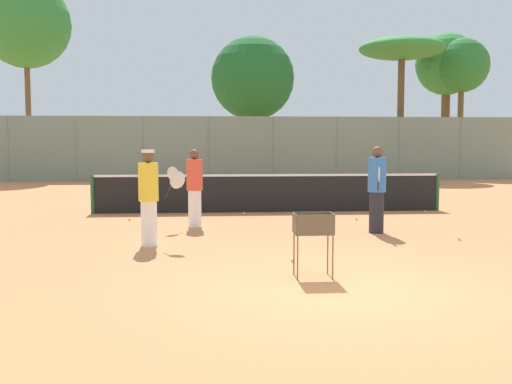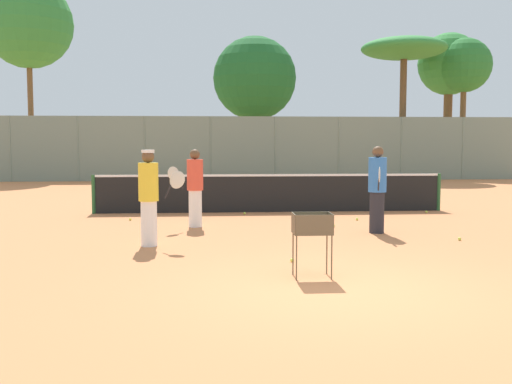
# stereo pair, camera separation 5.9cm
# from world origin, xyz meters

# --- Properties ---
(ground_plane) EXTENTS (80.00, 80.00, 0.00)m
(ground_plane) POSITION_xyz_m (0.00, 0.00, 0.00)
(ground_plane) COLOR #D37F4C
(tennis_net) EXTENTS (9.87, 0.10, 1.07)m
(tennis_net) POSITION_xyz_m (0.00, 8.91, 0.56)
(tennis_net) COLOR #26592D
(tennis_net) RESTS_ON ground_plane
(back_fence) EXTENTS (29.69, 0.08, 3.26)m
(back_fence) POSITION_xyz_m (0.00, 22.65, 1.63)
(back_fence) COLOR gray
(back_fence) RESTS_ON ground_plane
(tree_0) EXTENTS (4.50, 4.50, 7.66)m
(tree_0) POSITION_xyz_m (0.77, 24.92, 5.38)
(tree_0) COLOR brown
(tree_0) RESTS_ON ground_plane
(tree_1) EXTENTS (3.60, 3.60, 8.30)m
(tree_1) POSITION_xyz_m (12.29, 26.65, 6.39)
(tree_1) COLOR brown
(tree_1) RESTS_ON ground_plane
(tree_2) EXTENTS (4.62, 4.62, 7.58)m
(tree_2) POSITION_xyz_m (8.83, 24.37, 6.88)
(tree_2) COLOR brown
(tree_2) RESTS_ON ground_plane
(tree_3) EXTENTS (3.07, 3.07, 7.84)m
(tree_3) POSITION_xyz_m (12.76, 25.62, 6.24)
(tree_3) COLOR brown
(tree_3) RESTS_ON ground_plane
(tree_4) EXTENTS (4.78, 4.78, 10.73)m
(tree_4) POSITION_xyz_m (-11.43, 26.00, 8.31)
(tree_4) COLOR brown
(tree_4) RESTS_ON ground_plane
(player_white_outfit) EXTENTS (0.84, 0.58, 1.81)m
(player_white_outfit) POSITION_xyz_m (-2.03, 6.10, 0.93)
(player_white_outfit) COLOR white
(player_white_outfit) RESTS_ON ground_plane
(player_red_cap) EXTENTS (0.39, 0.95, 1.88)m
(player_red_cap) POSITION_xyz_m (1.93, 4.88, 0.97)
(player_red_cap) COLOR #26262D
(player_red_cap) RESTS_ON ground_plane
(player_yellow_shirt) EXTENTS (0.94, 0.38, 1.83)m
(player_yellow_shirt) POSITION_xyz_m (-2.84, 3.61, 0.95)
(player_yellow_shirt) COLOR white
(player_yellow_shirt) RESTS_ON ground_plane
(ball_cart) EXTENTS (0.56, 0.41, 0.95)m
(ball_cart) POSITION_xyz_m (-0.20, 0.76, 0.71)
(ball_cart) COLOR brown
(ball_cart) RESTS_ON ground_plane
(tennis_ball_0) EXTENTS (0.07, 0.07, 0.07)m
(tennis_ball_0) POSITION_xyz_m (4.33, 8.36, 0.03)
(tennis_ball_0) COLOR #D1E54C
(tennis_ball_0) RESTS_ON ground_plane
(tennis_ball_1) EXTENTS (0.07, 0.07, 0.07)m
(tennis_ball_1) POSITION_xyz_m (2.02, 6.96, 0.03)
(tennis_ball_1) COLOR #D1E54C
(tennis_ball_1) RESTS_ON ground_plane
(tennis_ball_2) EXTENTS (0.07, 0.07, 0.07)m
(tennis_ball_2) POSITION_xyz_m (1.18, 5.83, 0.03)
(tennis_ball_2) COLOR #D1E54C
(tennis_ball_2) RESTS_ON ground_plane
(tennis_ball_3) EXTENTS (0.07, 0.07, 0.07)m
(tennis_ball_3) POSITION_xyz_m (-0.34, 1.88, 0.03)
(tennis_ball_3) COLOR #D1E54C
(tennis_ball_3) RESTS_ON ground_plane
(tennis_ball_4) EXTENTS (0.07, 0.07, 0.07)m
(tennis_ball_4) POSITION_xyz_m (3.32, 3.77, 0.03)
(tennis_ball_4) COLOR #D1E54C
(tennis_ball_4) RESTS_ON ground_plane
(tennis_ball_5) EXTENTS (0.07, 0.07, 0.07)m
(tennis_ball_5) POSITION_xyz_m (-3.69, 7.37, 0.03)
(tennis_ball_5) COLOR #D1E54C
(tennis_ball_5) RESTS_ON ground_plane
(tennis_ball_8) EXTENTS (0.07, 0.07, 0.07)m
(tennis_ball_8) POSITION_xyz_m (-0.75, 8.40, 0.03)
(tennis_ball_8) COLOR #D1E54C
(tennis_ball_8) RESTS_ON ground_plane
(parked_car) EXTENTS (4.20, 1.70, 1.60)m
(parked_car) POSITION_xyz_m (7.14, 26.94, 0.66)
(parked_car) COLOR #232328
(parked_car) RESTS_ON ground_plane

